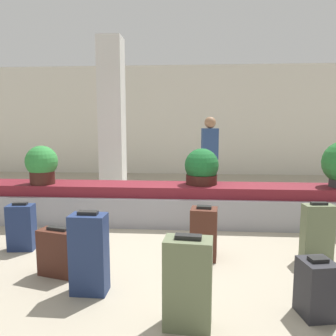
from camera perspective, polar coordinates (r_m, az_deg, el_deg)
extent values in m
plane|color=#9E937F|center=(3.97, -1.32, -14.62)|extent=(18.00, 18.00, 0.00)
cube|color=beige|center=(9.85, 2.09, 8.27)|extent=(18.00, 0.06, 3.20)
cube|color=gray|center=(5.07, 0.00, -7.04)|extent=(6.96, 0.76, 0.43)
cube|color=maroon|center=(5.00, 0.00, -3.75)|extent=(6.68, 0.60, 0.16)
cube|color=silver|center=(6.79, -9.71, 8.40)|extent=(0.47, 0.47, 3.20)
cube|color=#5B6647|center=(4.04, 24.55, -10.20)|extent=(0.34, 0.19, 0.63)
cube|color=black|center=(3.95, 24.82, -5.63)|extent=(0.18, 0.07, 0.03)
cube|color=#472319|center=(3.55, -18.53, -13.80)|extent=(0.42, 0.27, 0.47)
cube|color=black|center=(3.46, -18.71, -9.97)|extent=(0.22, 0.11, 0.03)
cube|color=#472319|center=(3.75, 6.24, -11.30)|extent=(0.32, 0.27, 0.58)
cube|color=black|center=(3.67, 6.31, -6.79)|extent=(0.17, 0.10, 0.03)
cube|color=navy|center=(3.09, -13.56, -14.35)|extent=(0.32, 0.21, 0.72)
cube|color=black|center=(2.97, -13.79, -7.60)|extent=(0.18, 0.07, 0.03)
cube|color=#5B6647|center=(2.56, 3.48, -19.44)|extent=(0.37, 0.24, 0.69)
cube|color=black|center=(2.42, 3.56, -11.87)|extent=(0.20, 0.09, 0.03)
cube|color=#232328|center=(2.98, 24.39, -18.58)|extent=(0.29, 0.30, 0.45)
cube|color=black|center=(2.88, 24.67, -14.25)|extent=(0.15, 0.11, 0.03)
cube|color=navy|center=(4.36, -24.14, -9.41)|extent=(0.32, 0.22, 0.55)
cube|color=black|center=(4.29, -24.36, -5.68)|extent=(0.17, 0.08, 0.03)
cylinder|color=#381914|center=(5.02, 5.85, -1.97)|extent=(0.47, 0.47, 0.15)
sphere|color=#195B28|center=(4.99, 5.88, 0.46)|extent=(0.52, 0.52, 0.52)
cylinder|color=#381914|center=(5.36, -21.03, -1.46)|extent=(0.37, 0.37, 0.21)
sphere|color=#2D7F38|center=(5.33, -21.16, 1.08)|extent=(0.48, 0.48, 0.48)
cylinder|color=#282833|center=(6.74, 6.34, -1.82)|extent=(0.11, 0.11, 0.79)
cylinder|color=#282833|center=(6.75, 8.03, -1.83)|extent=(0.11, 0.11, 0.79)
cube|color=navy|center=(6.67, 7.29, 4.18)|extent=(0.35, 0.24, 0.63)
sphere|color=#936B4C|center=(6.66, 7.35, 7.86)|extent=(0.23, 0.23, 0.23)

